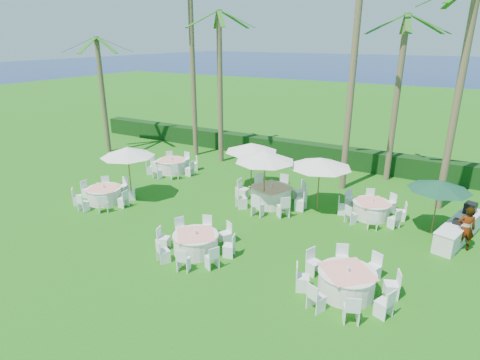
% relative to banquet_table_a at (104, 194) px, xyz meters
% --- Properties ---
extents(ground, '(120.00, 120.00, 0.00)m').
position_rel_banquet_table_a_xyz_m(ground, '(6.03, -0.71, -0.38)').
color(ground, '#1E6210').
rests_on(ground, ground).
extents(hedge, '(34.00, 1.00, 1.20)m').
position_rel_banquet_table_a_xyz_m(hedge, '(6.03, 11.29, 0.22)').
color(hedge, black).
rests_on(hedge, ground).
extents(ocean, '(260.00, 260.00, 0.00)m').
position_rel_banquet_table_a_xyz_m(ocean, '(6.03, 101.29, -0.38)').
color(ocean, '#081852').
rests_on(ocean, ground).
extents(banquet_table_a, '(2.89, 2.89, 0.89)m').
position_rel_banquet_table_a_xyz_m(banquet_table_a, '(0.00, 0.00, 0.00)').
color(banquet_table_a, silver).
rests_on(banquet_table_a, ground).
extents(banquet_table_b, '(2.94, 2.94, 0.90)m').
position_rel_banquet_table_a_xyz_m(banquet_table_b, '(6.69, -1.75, 0.01)').
color(banquet_table_b, silver).
rests_on(banquet_table_b, ground).
extents(banquet_table_c, '(3.06, 3.06, 0.95)m').
position_rel_banquet_table_a_xyz_m(banquet_table_c, '(12.26, -1.50, 0.03)').
color(banquet_table_c, silver).
rests_on(banquet_table_c, ground).
extents(banquet_table_d, '(3.01, 3.01, 0.92)m').
position_rel_banquet_table_a_xyz_m(banquet_table_d, '(-0.05, 5.23, 0.02)').
color(banquet_table_d, silver).
rests_on(banquet_table_d, ground).
extents(banquet_table_e, '(3.46, 3.46, 1.04)m').
position_rel_banquet_table_a_xyz_m(banquet_table_e, '(7.15, 3.75, 0.07)').
color(banquet_table_e, silver).
rests_on(banquet_table_e, ground).
extents(banquet_table_f, '(2.87, 2.87, 0.88)m').
position_rel_banquet_table_a_xyz_m(banquet_table_f, '(11.65, 4.65, -0.00)').
color(banquet_table_f, silver).
rests_on(banquet_table_f, ground).
extents(umbrella_a, '(2.56, 2.56, 2.67)m').
position_rel_banquet_table_a_xyz_m(umbrella_a, '(0.91, 0.88, 2.05)').
color(umbrella_a, brown).
rests_on(umbrella_a, ground).
extents(umbrella_b, '(2.71, 2.71, 2.80)m').
position_rel_banquet_table_a_xyz_m(umbrella_b, '(7.09, 3.10, 2.17)').
color(umbrella_b, brown).
rests_on(umbrella_b, ground).
extents(umbrella_c, '(2.70, 2.70, 2.52)m').
position_rel_banquet_table_a_xyz_m(umbrella_c, '(5.40, 4.98, 1.92)').
color(umbrella_c, brown).
rests_on(umbrella_c, ground).
extents(umbrella_d, '(2.86, 2.86, 2.53)m').
position_rel_banquet_table_a_xyz_m(umbrella_d, '(9.31, 4.18, 1.93)').
color(umbrella_d, brown).
rests_on(umbrella_d, ground).
extents(umbrella_green, '(2.40, 2.40, 2.34)m').
position_rel_banquet_table_a_xyz_m(umbrella_green, '(14.18, 4.20, 1.75)').
color(umbrella_green, brown).
rests_on(umbrella_green, ground).
extents(buffet_table, '(1.66, 3.64, 1.27)m').
position_rel_banquet_table_a_xyz_m(buffet_table, '(15.13, 4.19, 0.06)').
color(buffet_table, silver).
rests_on(buffet_table, ground).
extents(staff_person, '(0.72, 0.56, 1.74)m').
position_rel_banquet_table_a_xyz_m(staff_person, '(15.32, 3.42, 0.49)').
color(staff_person, gray).
rests_on(staff_person, ground).
extents(palm_a, '(4.36, 4.26, 11.58)m').
position_rel_banquet_table_a_xyz_m(palm_a, '(-0.99, 8.96, 5.89)').
color(palm_a, brown).
rests_on(palm_a, ground).
extents(palm_b, '(4.39, 4.19, 9.06)m').
position_rel_banquet_table_a_xyz_m(palm_b, '(1.29, 8.56, 4.60)').
color(palm_b, brown).
rests_on(palm_b, ground).
extents(palm_c, '(4.14, 4.40, 10.99)m').
position_rel_banquet_table_a_xyz_m(palm_c, '(9.51, 7.59, 5.59)').
color(palm_c, brown).
rests_on(palm_c, ground).
extents(palm_d, '(4.29, 4.35, 8.71)m').
position_rel_banquet_table_a_xyz_m(palm_d, '(11.26, 10.25, 4.42)').
color(palm_d, brown).
rests_on(palm_d, ground).
extents(palm_e, '(4.40, 4.12, 9.75)m').
position_rel_banquet_table_a_xyz_m(palm_e, '(14.17, 7.27, 4.96)').
color(palm_e, brown).
rests_on(palm_e, ground).
extents(palm_f, '(4.36, 4.27, 7.61)m').
position_rel_banquet_table_a_xyz_m(palm_f, '(-6.78, 6.60, 3.86)').
color(palm_f, brown).
rests_on(palm_f, ground).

